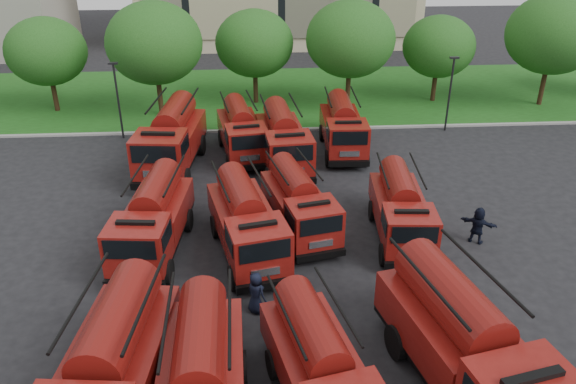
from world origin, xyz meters
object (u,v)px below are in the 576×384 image
fire_truck_0 (109,374)px  fire_truck_11 (343,127)px  fire_truck_4 (153,219)px  firefighter_2 (461,352)px  fire_truck_5 (246,222)px  firefighter_4 (257,311)px  fire_truck_10 (283,139)px  firefighter_5 (475,242)px  fire_truck_2 (321,371)px  fire_truck_7 (401,209)px  fire_truck_9 (241,131)px  fire_truck_6 (299,203)px  fire_truck_3 (468,347)px  fire_truck_8 (172,138)px

fire_truck_0 → fire_truck_11: (10.01, 20.37, -0.19)m
fire_truck_4 → fire_truck_0: bearing=-83.4°
fire_truck_0 → firefighter_2: fire_truck_0 is taller
firefighter_2 → fire_truck_5: bearing=56.8°
fire_truck_4 → firefighter_4: (4.46, -4.69, -1.59)m
fire_truck_4 → fire_truck_10: bearing=60.4°
fire_truck_4 → fire_truck_11: fire_truck_4 is taller
fire_truck_5 → fire_truck_0: bearing=-126.7°
fire_truck_5 → fire_truck_10: bearing=64.2°
fire_truck_5 → firefighter_5: bearing=-11.9°
fire_truck_2 → fire_truck_4: fire_truck_4 is taller
fire_truck_7 → firefighter_2: size_ratio=3.93×
fire_truck_2 → fire_truck_9: 20.29m
fire_truck_6 → fire_truck_11: fire_truck_11 is taller
fire_truck_7 → fire_truck_11: 10.64m
fire_truck_7 → firefighter_5: fire_truck_7 is taller
fire_truck_9 → firefighter_2: size_ratio=4.19×
fire_truck_4 → fire_truck_6: 6.71m
firefighter_4 → fire_truck_7: bearing=-98.9°
fire_truck_5 → firefighter_5: size_ratio=4.07×
firefighter_2 → fire_truck_2: bearing=120.8°
fire_truck_9 → firefighter_5: bearing=-54.3°
fire_truck_5 → fire_truck_10: (2.17, 9.37, 0.08)m
fire_truck_4 → fire_truck_10: (6.28, 8.86, 0.07)m
fire_truck_7 → fire_truck_3: bearing=-87.2°
fire_truck_2 → fire_truck_8: 19.59m
fire_truck_7 → fire_truck_11: fire_truck_11 is taller
fire_truck_3 → fire_truck_2: bearing=171.7°
fire_truck_4 → firefighter_5: (14.67, -0.36, -1.59)m
fire_truck_4 → firefighter_4: bearing=-40.7°
fire_truck_9 → firefighter_5: (10.85, -11.06, -1.55)m
fire_truck_11 → fire_truck_0: bearing=-114.3°
fire_truck_5 → firefighter_2: bearing=-55.4°
fire_truck_0 → firefighter_2: (11.44, 2.03, -1.76)m
fire_truck_7 → fire_truck_10: bearing=124.7°
fire_truck_11 → firefighter_2: (1.42, -18.34, -1.57)m
fire_truck_0 → fire_truck_4: (-0.14, 9.43, -0.17)m
fire_truck_5 → firefighter_4: fire_truck_5 is taller
fire_truck_0 → fire_truck_11: size_ratio=1.14×
fire_truck_0 → fire_truck_10: (6.15, 18.28, -0.09)m
fire_truck_9 → fire_truck_3: bearing=-79.0°
fire_truck_0 → firefighter_4: (4.32, 4.74, -1.76)m
fire_truck_3 → firefighter_5: (3.74, 8.71, -1.83)m
fire_truck_5 → firefighter_5: (10.56, 0.15, -1.58)m
fire_truck_0 → firefighter_4: size_ratio=4.54×
fire_truck_2 → fire_truck_8: (-6.57, 18.45, 0.34)m
fire_truck_11 → fire_truck_3: bearing=-85.9°
fire_truck_2 → fire_truck_6: fire_truck_2 is taller
fire_truck_9 → firefighter_2: fire_truck_9 is taller
fire_truck_2 → fire_truck_8: fire_truck_8 is taller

